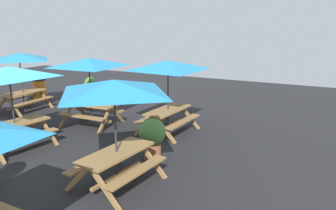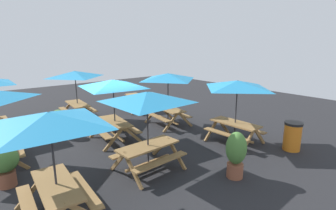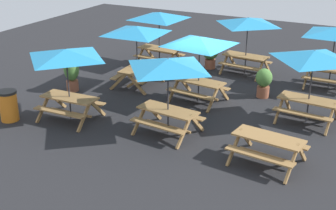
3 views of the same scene
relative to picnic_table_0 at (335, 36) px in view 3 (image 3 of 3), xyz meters
name	(u,v)px [view 3 (image 3 of 3)]	position (x,y,z in m)	size (l,w,h in m)	color
ground_plane	(208,101)	(-3.47, -3.35, -1.99)	(28.61, 28.61, 0.00)	#232326
picnic_table_0	(335,36)	(0.00, 0.00, 0.00)	(2.83, 2.83, 2.34)	olive
picnic_table_1	(159,19)	(-6.98, -0.46, 0.00)	(2.82, 2.82, 2.34)	olive
picnic_table_2	(168,69)	(-3.54, -6.29, 0.00)	(2.21, 2.21, 2.34)	olive
picnic_table_3	(136,34)	(-6.47, -3.13, 0.00)	(2.82, 2.82, 2.34)	olive
picnic_table_4	(313,61)	(-0.06, -3.55, 0.00)	(2.15, 2.15, 2.34)	olive
picnic_table_5	(248,25)	(-3.35, 0.18, 0.00)	(2.18, 2.18, 2.34)	olive
picnic_table_6	(268,144)	(-0.41, -6.72, -1.43)	(1.95, 1.71, 0.81)	olive
picnic_table_7	(200,46)	(-3.78, -3.53, 0.00)	(2.81, 2.81, 2.34)	olive
picnic_table_8	(66,59)	(-6.75, -6.80, 0.00)	(2.06, 2.06, 2.34)	olive
trash_bin_orange	(9,106)	(-8.40, -7.75, -1.49)	(0.59, 0.59, 0.98)	orange
potted_plant_0	(72,72)	(-8.32, -4.70, -1.28)	(0.56, 0.56, 1.30)	#935138
potted_plant_1	(264,81)	(-1.91, -2.09, -1.40)	(0.58, 0.58, 1.05)	#935138
potted_plant_2	(210,54)	(-4.89, 0.17, -1.36)	(0.68, 0.68, 1.07)	#935138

